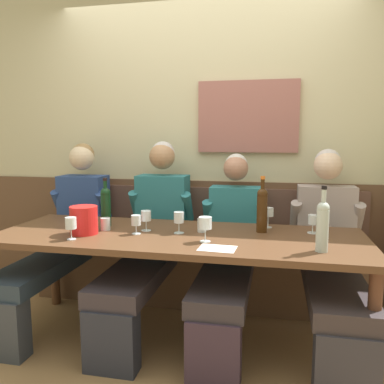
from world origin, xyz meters
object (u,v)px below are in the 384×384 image
wine_glass_by_bottle (313,220)px  water_tumbler_right (105,224)px  wine_glass_center_rear (268,213)px  wine_bottle_green_tall (262,208)px  wine_glass_mid_right (71,224)px  wine_glass_mid_left (146,216)px  wine_glass_right_end (205,224)px  wine_glass_center_front (179,218)px  person_left_seat (331,248)px  person_center_right_seat (230,245)px  wall_bench (198,268)px  ice_bucket (84,220)px  person_right_seat (65,229)px  person_center_left_seat (151,233)px  wine_bottle_amber_mid (106,205)px  wine_bottle_clear_water (323,224)px  water_tumbler_left (202,225)px  dining_table (178,245)px  wine_glass_left_end (136,221)px

wine_glass_by_bottle → water_tumbler_right: wine_glass_by_bottle is taller
wine_glass_center_rear → wine_bottle_green_tall: bearing=-104.9°
wine_glass_mid_right → wine_glass_by_bottle: wine_glass_mid_right is taller
wine_glass_mid_left → wine_glass_by_bottle: (1.10, 0.17, -0.01)m
wine_glass_right_end → wine_glass_mid_right: 0.83m
wine_bottle_green_tall → wine_glass_center_front: wine_bottle_green_tall is taller
water_tumbler_right → person_left_seat: bearing=10.7°
person_center_right_seat → wine_glass_by_bottle: 0.61m
wall_bench → ice_bucket: size_ratio=14.79×
person_right_seat → person_center_left_seat: size_ratio=0.99×
wine_glass_right_end → ice_bucket: bearing=177.7°
wine_bottle_amber_mid → wine_glass_by_bottle: 1.43m
person_center_right_seat → water_tumbler_right: size_ratio=15.09×
wine_bottle_clear_water → wine_bottle_amber_mid: bearing=166.6°
person_center_left_seat → person_left_seat: (1.30, -0.04, -0.03)m
wine_glass_center_rear → water_tumbler_left: size_ratio=1.56×
wine_bottle_amber_mid → person_left_seat: bearing=6.3°
wine_bottle_amber_mid → wall_bench: bearing=44.8°
wine_bottle_clear_water → wine_glass_mid_left: wine_bottle_clear_water is taller
wine_bottle_green_tall → person_left_seat: bearing=15.2°
wine_bottle_green_tall → wine_glass_mid_right: bearing=-158.9°
dining_table → wine_bottle_amber_mid: (-0.56, 0.13, 0.22)m
person_right_seat → wine_bottle_clear_water: 1.98m
wall_bench → person_center_right_seat: (0.31, -0.39, 0.32)m
wall_bench → water_tumbler_right: size_ratio=32.05×
wall_bench → wine_bottle_green_tall: (0.53, -0.51, 0.62)m
wine_glass_left_end → wine_glass_center_front: size_ratio=0.88×
person_center_right_seat → water_tumbler_left: (-0.17, -0.20, 0.18)m
water_tumbler_right → water_tumbler_left: bearing=7.3°
water_tumbler_left → person_center_left_seat: bearing=151.2°
wine_bottle_amber_mid → wine_glass_by_bottle: bearing=3.5°
wine_glass_mid_left → water_tumbler_left: (0.37, 0.05, -0.05)m
person_center_left_seat → wine_glass_center_rear: 0.89m
wine_glass_mid_right → person_right_seat: bearing=123.0°
ice_bucket → wine_glass_center_front: (0.61, 0.14, 0.01)m
person_center_left_seat → ice_bucket: (-0.31, -0.45, 0.18)m
person_center_left_seat → wine_glass_center_rear: bearing=-1.1°
wine_bottle_green_tall → wine_glass_left_end: 0.84m
wine_glass_right_end → wine_glass_mid_left: bearing=156.1°
person_right_seat → person_left_seat: size_ratio=1.03×
person_center_left_seat → water_tumbler_left: bearing=-28.8°
person_center_left_seat → wine_bottle_green_tall: (0.83, -0.16, 0.25)m
wine_bottle_amber_mid → person_center_right_seat: bearing=11.1°
wine_bottle_clear_water → wine_glass_left_end: (-1.15, 0.16, -0.07)m
person_left_seat → wine_glass_right_end: (-0.79, -0.45, 0.23)m
wine_bottle_green_tall → wine_bottle_amber_mid: (-1.09, -0.05, -0.01)m
person_right_seat → wine_glass_left_end: (0.74, -0.39, 0.18)m
wall_bench → wine_glass_center_rear: 0.88m
dining_table → wine_glass_center_front: (0.00, 0.03, 0.17)m
wine_glass_center_front → person_right_seat: bearing=162.8°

